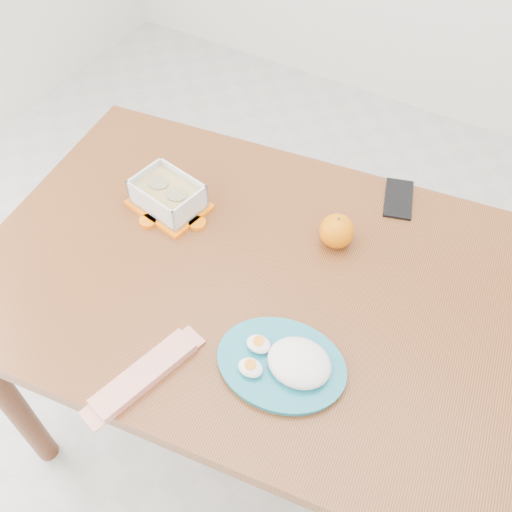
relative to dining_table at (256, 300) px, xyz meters
The scene contains 7 objects.
ground 0.66m from the dining_table, 131.74° to the left, with size 3.50×3.50×0.00m, color #B7B7B2.
dining_table is the anchor object (origin of this frame).
food_container 0.32m from the dining_table, 165.71° to the left, with size 0.20×0.16×0.07m.
orange_fruit 0.24m from the dining_table, 56.53° to the left, with size 0.08×0.08×0.08m, color orange.
rice_plate 0.26m from the dining_table, 45.45° to the right, with size 0.28×0.28×0.07m.
candy_bar 0.34m from the dining_table, 100.18° to the right, with size 0.22×0.05×0.02m, color red.
smartphone 0.42m from the dining_table, 63.38° to the left, with size 0.07×0.13×0.01m, color black.
Camera 1 is at (0.43, -0.71, 1.73)m, focal length 40.00 mm.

